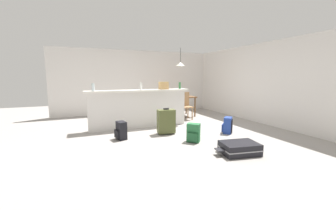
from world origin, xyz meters
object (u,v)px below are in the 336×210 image
object	(u,v)px
bottle_white	(141,86)
suitcase_upright_olive	(166,121)
grocery_bag	(164,86)
dining_table	(179,99)
backpack_green	(193,133)
backpack_black	(121,131)
bottle_clear	(93,87)
pendant_lamp	(180,64)
bottle_green	(180,86)
backpack_blue	(227,126)
dining_chair_near_partition	(185,104)
dining_chair_far_side	(174,101)
suitcase_flat_black	(239,148)

from	to	relation	value
bottle_white	suitcase_upright_olive	bearing A→B (deg)	-63.71
grocery_bag	dining_table	bearing A→B (deg)	47.53
backpack_green	suitcase_upright_olive	bearing A→B (deg)	110.21
grocery_bag	backpack_black	distance (m)	1.98
bottle_clear	pendant_lamp	bearing A→B (deg)	22.35
grocery_bag	bottle_white	bearing A→B (deg)	-174.85
bottle_green	pendant_lamp	world-z (taller)	pendant_lamp
bottle_clear	backpack_blue	bearing A→B (deg)	-23.70
dining_chair_near_partition	suitcase_upright_olive	world-z (taller)	dining_chair_near_partition
backpack_black	suitcase_upright_olive	bearing A→B (deg)	0.83
dining_table	backpack_green	bearing A→B (deg)	-109.47
dining_chair_near_partition	pendant_lamp	xyz separation A→B (m)	(0.12, 0.63, 1.40)
grocery_bag	backpack_black	xyz separation A→B (m)	(-1.44, -0.92, -1.00)
backpack_black	dining_chair_far_side	bearing A→B (deg)	45.77
grocery_bag	backpack_black	size ratio (longest dim) A/B	0.62
dining_chair_near_partition	suitcase_upright_olive	xyz separation A→B (m)	(-1.31, -1.49, -0.19)
bottle_green	backpack_green	world-z (taller)	bottle_green
dining_table	backpack_blue	bearing A→B (deg)	-86.79
bottle_white	backpack_green	distance (m)	2.10
grocery_bag	backpack_green	world-z (taller)	grocery_bag
pendant_lamp	backpack_green	world-z (taller)	pendant_lamp
pendant_lamp	backpack_green	distance (m)	3.61
dining_chair_far_side	pendant_lamp	xyz separation A→B (m)	(0.02, -0.49, 1.40)
bottle_green	pendant_lamp	xyz separation A→B (m)	(0.60, 1.19, 0.72)
dining_chair_near_partition	dining_chair_far_side	world-z (taller)	same
backpack_green	bottle_white	bearing A→B (deg)	113.30
grocery_bag	suitcase_upright_olive	bearing A→B (deg)	-107.59
pendant_lamp	dining_chair_far_side	bearing A→B (deg)	91.96
backpack_black	bottle_white	bearing A→B (deg)	49.57
backpack_blue	backpack_black	xyz separation A→B (m)	(-2.65, 0.54, 0.00)
bottle_clear	dining_table	xyz separation A→B (m)	(3.03, 1.23, -0.55)
backpack_green	suitcase_upright_olive	xyz separation A→B (m)	(-0.31, 0.86, 0.13)
dining_table	suitcase_upright_olive	size ratio (longest dim) A/B	1.64
suitcase_flat_black	backpack_blue	world-z (taller)	backpack_blue
grocery_bag	dining_chair_near_partition	world-z (taller)	grocery_bag
backpack_green	backpack_blue	xyz separation A→B (m)	(1.18, 0.30, 0.00)
suitcase_flat_black	dining_table	bearing A→B (deg)	81.51
suitcase_flat_black	dining_chair_far_side	bearing A→B (deg)	81.80
bottle_white	grocery_bag	size ratio (longest dim) A/B	0.77
pendant_lamp	suitcase_upright_olive	bearing A→B (deg)	-123.92
suitcase_flat_black	dining_chair_near_partition	bearing A→B (deg)	80.78
backpack_green	bottle_green	bearing A→B (deg)	74.00
grocery_bag	suitcase_flat_black	size ratio (longest dim) A/B	0.30
bottle_white	dining_chair_far_side	world-z (taller)	bottle_white
dining_table	bottle_green	bearing A→B (deg)	-114.59
bottle_green	dining_chair_far_side	distance (m)	1.91
bottle_white	bottle_green	distance (m)	1.24
suitcase_upright_olive	dining_chair_near_partition	bearing A→B (deg)	48.78
grocery_bag	dining_chair_far_side	bearing A→B (deg)	56.70
bottle_white	suitcase_flat_black	xyz separation A→B (m)	(1.18, -2.67, -1.08)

